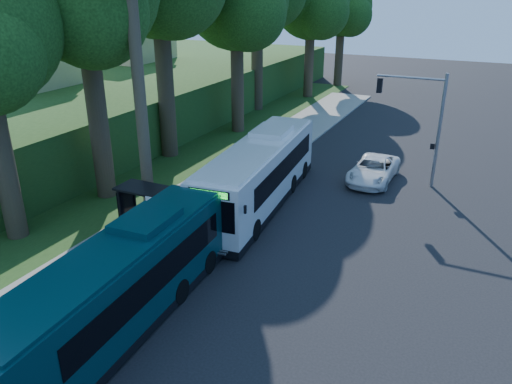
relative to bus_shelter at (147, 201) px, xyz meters
The scene contains 14 objects.
ground 8.00m from the bus_shelter, 21.51° to the left, with size 140.00×140.00×0.00m, color black.
sidewalk 3.35m from the bus_shelter, 90.90° to the left, with size 4.50×70.00×0.12m, color gray.
red_curb 3.07m from the bus_shelter, 26.83° to the right, with size 0.25×30.00×0.13m, color maroon.
grass_verge 9.90m from the bus_shelter, 126.16° to the left, with size 8.00×70.00×0.06m, color #234719.
bus_shelter is the anchor object (origin of this frame).
stop_sign_pole 2.85m from the bus_shelter, 49.08° to the right, with size 0.35×0.06×3.17m.
traffic_signal_pole 17.15m from the bus_shelter, 49.36° to the left, with size 4.10×0.30×7.00m.
hillside_backdrop 26.18m from the bus_shelter, 136.68° to the left, with size 24.00×60.00×8.80m.
tree_2 21.25m from the bus_shelter, 103.83° to the left, with size 8.82×8.40×15.12m.
tree_4 35.97m from the bus_shelter, 96.78° to the left, with size 8.40×8.00×14.14m.
tree_5 43.55m from the bus_shelter, 94.21° to the left, with size 7.35×7.00×12.86m.
white_bus 6.80m from the bus_shelter, 59.57° to the left, with size 4.05×13.35×3.92m.
teal_bus 7.46m from the bus_shelter, 60.30° to the right, with size 3.31×12.35×3.64m.
pickup 14.93m from the bus_shelter, 55.18° to the left, with size 2.50×5.41×1.50m, color white.
Camera 1 is at (7.42, -20.94, 11.72)m, focal length 35.00 mm.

